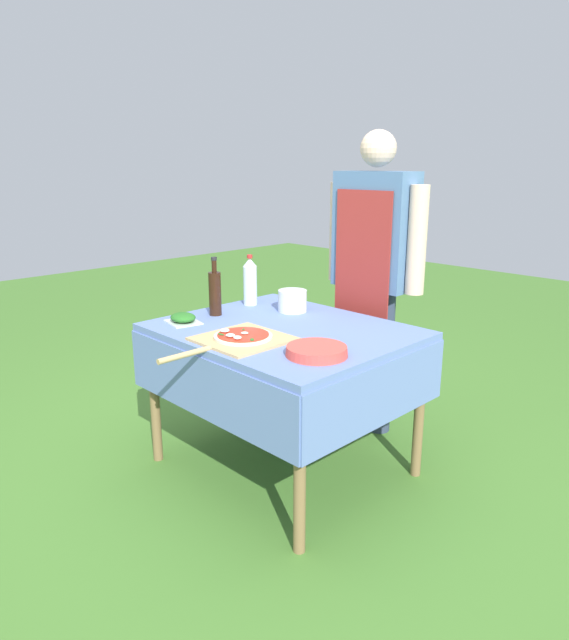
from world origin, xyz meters
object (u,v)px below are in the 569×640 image
object	(u,v)px
prep_table	(284,346)
person_cook	(374,260)
herb_container	(183,318)
mixing_tub	(292,301)
pizza_on_peel	(240,338)
oil_bottle	(215,292)
plate_stack	(317,351)
water_bottle	(250,281)

from	to	relation	value
prep_table	person_cook	size ratio (longest dim) A/B	0.70
herb_container	person_cook	bearing A→B (deg)	67.02
mixing_tub	prep_table	bearing A→B (deg)	-52.88
pizza_on_peel	oil_bottle	xyz separation A→B (m)	(-0.43, 0.20, 0.11)
pizza_on_peel	prep_table	bearing A→B (deg)	93.45
plate_stack	herb_container	bearing A→B (deg)	-172.75
mixing_tub	plate_stack	size ratio (longest dim) A/B	0.59
water_bottle	pizza_on_peel	bearing A→B (deg)	-45.04
person_cook	pizza_on_peel	bearing A→B (deg)	90.98
pizza_on_peel	herb_container	bearing A→B (deg)	-178.97
mixing_tub	water_bottle	bearing A→B (deg)	-167.18
water_bottle	plate_stack	distance (m)	0.93
prep_table	oil_bottle	world-z (taller)	oil_bottle
water_bottle	person_cook	bearing A→B (deg)	46.89
water_bottle	mixing_tub	bearing A→B (deg)	12.82
prep_table	herb_container	bearing A→B (deg)	-144.89
prep_table	herb_container	world-z (taller)	herb_container
water_bottle	oil_bottle	bearing A→B (deg)	-81.25
water_bottle	plate_stack	bearing A→B (deg)	-24.24
pizza_on_peel	plate_stack	world-z (taller)	pizza_on_peel
oil_bottle	plate_stack	bearing A→B (deg)	-7.46
person_cook	oil_bottle	size ratio (longest dim) A/B	5.52
oil_bottle	plate_stack	xyz separation A→B (m)	(0.80, -0.11, -0.10)
oil_bottle	mixing_tub	size ratio (longest dim) A/B	1.99
pizza_on_peel	herb_container	world-z (taller)	herb_container
water_bottle	herb_container	world-z (taller)	water_bottle
prep_table	pizza_on_peel	xyz separation A→B (m)	(0.02, -0.28, 0.10)
oil_bottle	herb_container	xyz separation A→B (m)	(0.01, -0.21, -0.10)
pizza_on_peel	mixing_tub	world-z (taller)	mixing_tub
oil_bottle	water_bottle	size ratio (longest dim) A/B	1.08
prep_table	plate_stack	xyz separation A→B (m)	(0.39, -0.19, 0.11)
person_cook	herb_container	size ratio (longest dim) A/B	8.60
oil_bottle	water_bottle	world-z (taller)	oil_bottle
prep_table	water_bottle	distance (m)	0.55
herb_container	plate_stack	size ratio (longest dim) A/B	0.76
herb_container	plate_stack	xyz separation A→B (m)	(0.80, 0.10, -0.00)
oil_bottle	water_bottle	bearing A→B (deg)	98.75
prep_table	mixing_tub	distance (m)	0.35
pizza_on_peel	plate_stack	xyz separation A→B (m)	(0.37, 0.10, 0.01)
water_bottle	mixing_tub	size ratio (longest dim) A/B	1.84
water_bottle	mixing_tub	xyz separation A→B (m)	(0.27, 0.06, -0.07)
pizza_on_peel	mixing_tub	size ratio (longest dim) A/B	4.09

